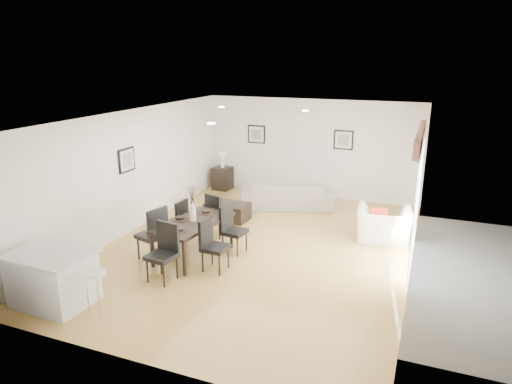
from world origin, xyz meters
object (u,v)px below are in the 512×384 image
at_px(side_table, 223,178).
at_px(kitchen_island, 53,277).
at_px(armchair, 383,225).
at_px(dining_table, 193,225).
at_px(coffee_table, 228,211).
at_px(dining_chair_efar, 231,226).
at_px(dining_chair_head, 164,248).
at_px(bar_stool, 96,278).
at_px(dining_chair_enear, 211,242).
at_px(sofa, 287,195).
at_px(dining_chair_wfar, 178,219).
at_px(dining_chair_foot, 216,213).
at_px(dining_chair_wnear, 154,231).

xyz_separation_m(side_table, kitchen_island, (0.32, -6.89, 0.11)).
xyz_separation_m(armchair, dining_table, (-3.39, -2.13, 0.28)).
xyz_separation_m(dining_table, coffee_table, (-0.27, 2.15, -0.44)).
bearing_deg(dining_chair_efar, dining_chair_head, 166.42).
distance_m(dining_chair_head, side_table, 5.73).
xyz_separation_m(dining_chair_efar, dining_chair_head, (-0.59, -1.49, 0.03)).
bearing_deg(bar_stool, dining_chair_enear, 65.34).
bearing_deg(dining_chair_head, coffee_table, 101.94).
relative_size(dining_chair_enear, side_table, 1.49).
xyz_separation_m(dining_table, dining_chair_enear, (0.60, -0.42, -0.09)).
distance_m(dining_chair_head, bar_stool, 1.40).
bearing_deg(coffee_table, dining_chair_enear, -68.52).
bearing_deg(dining_chair_efar, sofa, 4.65).
height_order(armchair, dining_chair_efar, dining_chair_efar).
bearing_deg(dining_chair_wfar, kitchen_island, -9.17).
xyz_separation_m(dining_chair_enear, kitchen_island, (-1.78, -1.99, -0.10)).
bearing_deg(bar_stool, dining_chair_foot, 85.24).
relative_size(dining_chair_wnear, dining_chair_efar, 1.10).
height_order(dining_chair_wfar, kitchen_island, dining_chair_wfar).
bearing_deg(dining_chair_wnear, dining_chair_enear, 107.10).
xyz_separation_m(dining_chair_head, dining_chair_foot, (-0.04, 2.12, -0.04)).
xyz_separation_m(coffee_table, kitchen_island, (-0.92, -4.57, 0.24)).
height_order(armchair, dining_chair_head, dining_chair_head).
bearing_deg(dining_chair_enear, armchair, -44.57).
height_order(dining_chair_enear, coffee_table, dining_chair_enear).
relative_size(dining_chair_efar, dining_chair_head, 0.94).
height_order(armchair, dining_table, armchair).
bearing_deg(armchair, dining_table, 25.78).
height_order(dining_chair_wnear, bar_stool, dining_chair_wnear).
bearing_deg(dining_chair_head, dining_chair_foot, 97.95).
xyz_separation_m(dining_chair_wnear, dining_chair_foot, (0.57, 1.52, -0.06)).
distance_m(dining_chair_enear, coffee_table, 2.74).
height_order(dining_table, side_table, dining_table).
bearing_deg(dining_chair_efar, bar_stool, 170.22).
relative_size(dining_table, dining_chair_wfar, 1.91).
relative_size(armchair, dining_chair_wfar, 1.16).
xyz_separation_m(sofa, bar_stool, (-1.10, -5.96, 0.26)).
bearing_deg(dining_chair_efar, dining_chair_wfar, 98.73).
height_order(side_table, kitchen_island, kitchen_island).
distance_m(dining_chair_foot, bar_stool, 3.49).
xyz_separation_m(side_table, bar_stool, (1.19, -6.89, 0.27)).
xyz_separation_m(dining_chair_wnear, coffee_table, (0.33, 2.60, -0.39)).
bearing_deg(sofa, coffee_table, 33.46).
distance_m(armchair, bar_stool, 5.87).
bearing_deg(dining_chair_wnear, kitchen_island, -0.93).
height_order(sofa, bar_stool, bar_stool).
bearing_deg(dining_chair_wfar, coffee_table, 171.34).
height_order(dining_chair_head, coffee_table, dining_chair_head).
relative_size(sofa, kitchen_island, 1.83).
distance_m(dining_chair_head, coffee_table, 3.24).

